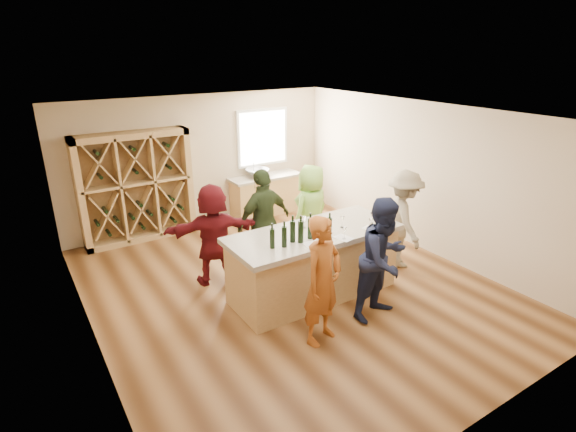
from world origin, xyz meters
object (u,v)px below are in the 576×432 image
wine_rack (136,187)px  tasting_counter_base (314,265)px  person_far_left (214,234)px  wine_bottle_e (310,228)px  wine_bottle_a (272,238)px  wine_bottle_f (329,228)px  wine_bottle_c (293,231)px  person_far_mid (264,221)px  wine_bottle_d (301,232)px  person_far_right (311,211)px  person_server (403,219)px  sink (258,173)px  wine_bottle_b (284,237)px  person_near_right (384,259)px  person_near_left (323,281)px

wine_rack → tasting_counter_base: (1.69, -3.68, -0.60)m
tasting_counter_base → person_far_left: 1.70m
wine_rack → wine_bottle_e: wine_rack is taller
wine_bottle_a → wine_bottle_f: 0.91m
wine_bottle_c → person_far_mid: bearing=78.4°
wine_bottle_a → wine_bottle_e: (0.64, -0.01, 0.01)m
wine_bottle_d → person_far_right: 1.92m
person_server → wine_bottle_f: (-1.87, -0.29, 0.35)m
sink → person_far_left: (-2.15, -2.40, -0.16)m
wine_rack → sink: wine_rack is taller
wine_bottle_b → wine_bottle_d: bearing=0.1°
person_far_right → person_far_left: size_ratio=1.02×
person_far_mid → person_far_left: (-0.91, 0.07, -0.06)m
wine_rack → person_far_right: (2.49, -2.47, -0.23)m
tasting_counter_base → wine_bottle_a: bearing=-168.5°
tasting_counter_base → wine_bottle_f: 0.79m
person_near_right → person_server: size_ratio=1.03×
wine_bottle_a → person_near_left: (0.24, -0.86, -0.34)m
person_near_left → person_server: size_ratio=1.01×
wine_bottle_c → wine_bottle_e: 0.29m
wine_bottle_d → person_far_left: (-0.73, 1.45, -0.39)m
person_server → person_far_left: 3.29m
wine_bottle_a → wine_bottle_c: wine_bottle_c is taller
wine_bottle_d → tasting_counter_base: bearing=29.1°
wine_bottle_a → person_far_left: (-0.29, 1.39, -0.37)m
wine_bottle_e → wine_bottle_f: bearing=-23.7°
wine_bottle_b → person_far_right: (1.49, 1.44, -0.36)m
person_server → person_far_left: size_ratio=1.03×
person_far_left → wine_bottle_f: 1.96m
person_server → person_near_right: bearing=148.4°
wine_rack → wine_bottle_a: size_ratio=7.63×
person_near_left → wine_bottle_b: bearing=78.7°
wine_rack → person_far_mid: (1.46, -2.53, -0.18)m
tasting_counter_base → wine_bottle_c: 0.90m
tasting_counter_base → wine_bottle_c: size_ratio=8.07×
wine_bottle_c → person_far_left: (-0.64, 1.36, -0.39)m
person_near_left → wine_bottle_f: size_ratio=5.91×
sink → wine_bottle_a: bearing=-116.2°
sink → person_near_left: size_ratio=0.31×
person_server → wine_bottle_d: bearing=118.7°
sink → person_far_right: bearing=-95.0°
wine_bottle_e → person_far_mid: bearing=90.7°
sink → person_far_left: 3.22m
person_server → person_far_left: bearing=91.5°
wine_bottle_c → person_near_left: size_ratio=0.18×
person_far_left → person_near_right: bearing=141.3°
wine_bottle_a → person_near_left: person_near_left is taller
sink → wine_bottle_b: 4.21m
sink → person_server: person_server is taller
wine_bottle_f → wine_rack: bearing=113.6°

